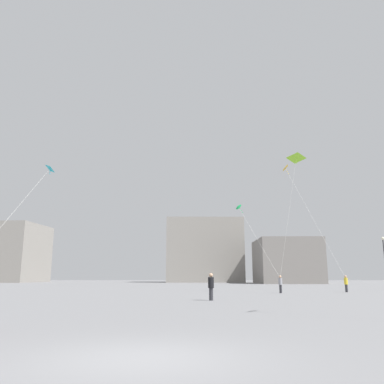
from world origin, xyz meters
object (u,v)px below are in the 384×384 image
(kite_emerald_diamond, at_px, (239,208))
(kite_lime_delta, at_px, (296,160))
(lamppost_west, at_px, (384,255))
(person_in_black, at_px, (211,285))
(kite_cyan_delta, at_px, (49,170))
(person_in_grey, at_px, (280,283))
(building_centre_hall, at_px, (204,251))
(person_in_yellow, at_px, (346,283))
(kite_amber_delta, at_px, (287,171))
(building_right_hall, at_px, (286,261))

(kite_emerald_diamond, bearing_deg, kite_lime_delta, -44.20)
(lamppost_west, bearing_deg, kite_lime_delta, -143.89)
(person_in_black, bearing_deg, kite_emerald_diamond, 116.61)
(person_in_black, height_order, kite_cyan_delta, kite_cyan_delta)
(person_in_grey, relative_size, lamppost_west, 0.27)
(person_in_black, bearing_deg, kite_lime_delta, 91.45)
(person_in_grey, bearing_deg, kite_lime_delta, 170.02)
(building_centre_hall, bearing_deg, kite_lime_delta, -80.72)
(person_in_yellow, xyz_separation_m, kite_cyan_delta, (-29.04, -2.20, 10.99))
(person_in_black, height_order, kite_emerald_diamond, kite_emerald_diamond)
(kite_lime_delta, xyz_separation_m, kite_cyan_delta, (-24.52, -0.13, -0.74))
(person_in_grey, xyz_separation_m, lamppost_west, (12.90, 8.19, 2.95))
(person_in_black, bearing_deg, lamppost_west, 82.52)
(person_in_black, relative_size, kite_amber_delta, 0.13)
(person_in_yellow, distance_m, kite_cyan_delta, 31.13)
(person_in_grey, xyz_separation_m, kite_emerald_diamond, (-3.18, 5.43, 7.87))
(person_in_grey, bearing_deg, lamppost_west, -165.83)
(kite_cyan_delta, bearing_deg, person_in_black, -35.47)
(kite_amber_delta, xyz_separation_m, building_centre_hall, (-10.84, 57.08, -5.48))
(person_in_black, relative_size, person_in_grey, 1.07)
(person_in_yellow, distance_m, kite_amber_delta, 14.02)
(person_in_black, distance_m, kite_amber_delta, 23.99)
(building_centre_hall, bearing_deg, lamppost_west, -69.23)
(person_in_black, distance_m, kite_emerald_diamond, 18.78)
(person_in_black, bearing_deg, building_centre_hall, 128.48)
(kite_cyan_delta, relative_size, building_centre_hall, 0.94)
(person_in_yellow, xyz_separation_m, kite_lime_delta, (-4.52, -2.07, 11.73))
(person_in_yellow, xyz_separation_m, building_right_hall, (3.01, 47.84, 3.78))
(person_in_grey, xyz_separation_m, kite_lime_delta, (2.09, 0.30, 11.73))
(person_in_grey, distance_m, kite_cyan_delta, 24.98)
(kite_amber_delta, xyz_separation_m, lamppost_west, (10.44, 0.98, -9.53))
(kite_cyan_delta, xyz_separation_m, building_centre_hall, (14.06, 64.12, -3.99))
(person_in_black, distance_m, kite_cyan_delta, 22.72)
(kite_amber_delta, bearing_deg, building_right_hall, 80.55)
(person_in_black, distance_m, building_right_hall, 63.71)
(building_centre_hall, distance_m, building_right_hall, 23.08)
(person_in_black, height_order, kite_lime_delta, kite_lime_delta)
(person_in_black, xyz_separation_m, person_in_grey, (6.21, 11.38, -0.06))
(kite_emerald_diamond, xyz_separation_m, kite_cyan_delta, (-19.25, -5.25, 3.12))
(person_in_black, distance_m, person_in_yellow, 18.81)
(kite_lime_delta, bearing_deg, person_in_yellow, 24.59)
(kite_emerald_diamond, height_order, kite_amber_delta, kite_amber_delta)
(person_in_grey, distance_m, lamppost_west, 15.57)
(kite_cyan_delta, bearing_deg, kite_amber_delta, 15.79)
(kite_emerald_diamond, relative_size, kite_cyan_delta, 0.43)
(person_in_grey, height_order, building_centre_hall, building_centre_hall)
(person_in_yellow, relative_size, kite_amber_delta, 0.12)
(kite_amber_delta, relative_size, building_right_hall, 0.80)
(kite_amber_delta, distance_m, kite_cyan_delta, 25.92)
(kite_lime_delta, bearing_deg, kite_emerald_diamond, 135.80)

